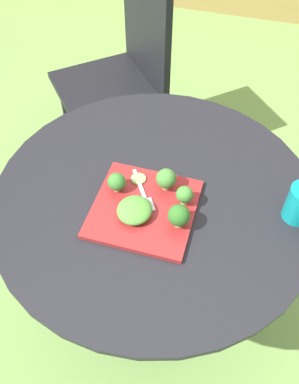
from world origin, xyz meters
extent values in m
plane|color=#70994C|center=(0.00, 0.00, 0.00)|extent=(12.00, 12.00, 0.00)
cylinder|color=black|center=(0.00, 0.00, 0.70)|extent=(0.91, 0.91, 0.02)
cylinder|color=black|center=(0.00, 0.00, 0.36)|extent=(0.06, 0.06, 0.65)
cylinder|color=black|center=(0.00, 0.00, 0.02)|extent=(0.44, 0.44, 0.04)
cube|color=black|center=(-0.44, 0.77, 0.43)|extent=(0.62, 0.62, 0.03)
cube|color=black|center=(-0.29, 0.90, 0.68)|extent=(0.30, 0.33, 0.45)
cylinder|color=black|center=(-0.69, 0.78, 0.22)|extent=(0.02, 0.02, 0.43)
cylinder|color=black|center=(-0.46, 0.51, 0.22)|extent=(0.02, 0.02, 0.43)
cylinder|color=black|center=(-0.42, 1.02, 0.22)|extent=(0.02, 0.02, 0.43)
cylinder|color=black|center=(-0.19, 0.75, 0.22)|extent=(0.02, 0.02, 0.43)
cube|color=maroon|center=(-0.01, -0.07, 0.71)|extent=(0.27, 0.27, 0.01)
cylinder|color=#0D777D|center=(0.38, 0.03, 0.74)|extent=(0.07, 0.07, 0.07)
cube|color=silver|center=(-0.05, 0.01, 0.72)|extent=(0.07, 0.10, 0.00)
cube|color=silver|center=(0.00, -0.06, 0.72)|extent=(0.04, 0.05, 0.00)
ellipsoid|color=#519338|center=(-0.03, -0.10, 0.74)|extent=(0.09, 0.10, 0.04)
cylinder|color=#99B770|center=(0.09, -0.10, 0.73)|extent=(0.02, 0.02, 0.02)
sphere|color=#2D6623|center=(0.09, -0.10, 0.76)|extent=(0.06, 0.06, 0.06)
cylinder|color=#99B770|center=(0.03, 0.02, 0.73)|extent=(0.02, 0.02, 0.02)
sphere|color=#427F33|center=(0.03, 0.02, 0.76)|extent=(0.06, 0.06, 0.06)
cylinder|color=#99B770|center=(-0.10, -0.03, 0.73)|extent=(0.02, 0.02, 0.01)
sphere|color=#38752D|center=(-0.10, -0.03, 0.75)|extent=(0.05, 0.05, 0.05)
cylinder|color=#99B770|center=(0.09, -0.02, 0.73)|extent=(0.02, 0.02, 0.02)
sphere|color=#427F33|center=(0.09, -0.02, 0.76)|extent=(0.05, 0.05, 0.05)
cylinder|color=#8EB766|center=(-0.05, 0.02, 0.72)|extent=(0.04, 0.04, 0.01)
camera|label=1|loc=(0.20, -0.72, 1.60)|focal=39.04mm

